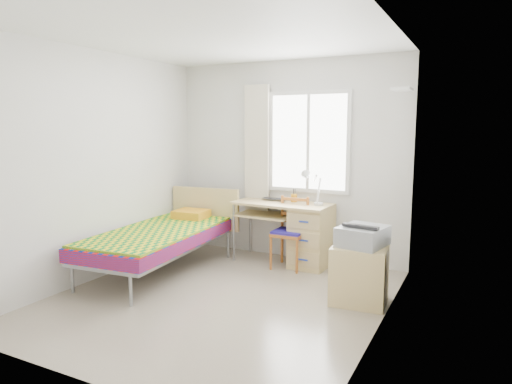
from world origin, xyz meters
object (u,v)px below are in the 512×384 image
desk (306,233)px  chair (291,228)px  bed (163,236)px  cabinet (359,274)px  printer (363,235)px

desk → chair: chair is taller
bed → chair: 1.58m
cabinet → printer: 0.39m
printer → cabinet: bearing=-105.6°
desk → cabinet: 1.31m
desk → bed: bearing=-142.3°
desk → cabinet: bearing=-42.9°
bed → chair: bed is taller
desk → printer: same height
cabinet → printer: printer is taller
bed → printer: bed is taller
bed → printer: size_ratio=4.07×
desk → printer: size_ratio=2.38×
chair → printer: 1.32m
bed → desk: bed is taller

